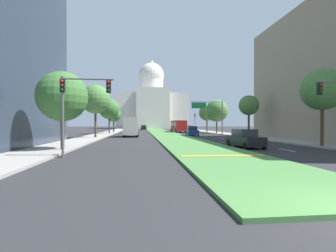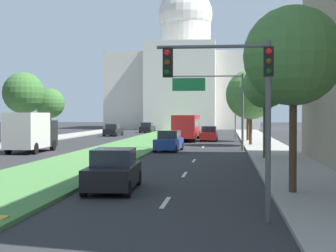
{
  "view_description": "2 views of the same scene",
  "coord_description": "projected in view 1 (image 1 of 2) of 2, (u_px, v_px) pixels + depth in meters",
  "views": [
    {
      "loc": [
        -5.16,
        -5.1,
        2.18
      ],
      "look_at": [
        1.77,
        57.11,
        1.58
      ],
      "focal_mm": 26.52,
      "sensor_mm": 36.0,
      "label": 1
    },
    {
      "loc": [
        8.89,
        -4.47,
        3.13
      ],
      "look_at": [
        2.72,
        51.93,
        1.79
      ],
      "focal_mm": 56.7,
      "sensor_mm": 36.0,
      "label": 2
    }
  ],
  "objects": [
    {
      "name": "capitol_building",
      "position": [
        151.0,
        106.0,
        115.79
      ],
      "size": [
        31.01,
        28.93,
        31.61
      ],
      "color": "silver",
      "rests_on": "ground_plane"
    },
    {
      "name": "overhead_guide_sign",
      "position": [
        210.0,
        110.0,
        46.75
      ],
      "size": [
        6.16,
        0.2,
        6.5
      ],
      "color": "#515456",
      "rests_on": "ground_plane"
    },
    {
      "name": "grass_median",
      "position": [
        164.0,
        133.0,
        55.65
      ],
      "size": [
        5.95,
        100.6,
        0.14
      ],
      "primitive_type": "cube",
      "color": "#4C8442",
      "rests_on": "ground_plane"
    },
    {
      "name": "street_tree_right_mid",
      "position": [
        249.0,
        106.0,
        38.37
      ],
      "size": [
        3.09,
        3.09,
        6.57
      ],
      "color": "#4C3823",
      "rests_on": "ground_plane"
    },
    {
      "name": "city_bus",
      "position": [
        178.0,
        125.0,
        62.65
      ],
      "size": [
        2.62,
        11.0,
        2.95
      ],
      "color": "#B21E1E",
      "rests_on": "ground_plane"
    },
    {
      "name": "sedan_distant",
      "position": [
        189.0,
        129.0,
        61.86
      ],
      "size": [
        1.94,
        4.29,
        1.69
      ],
      "color": "maroon",
      "rests_on": "ground_plane"
    },
    {
      "name": "street_tree_left_far",
      "position": [
        109.0,
        109.0,
        51.62
      ],
      "size": [
        4.23,
        4.23,
        7.35
      ],
      "color": "#4C3823",
      "rests_on": "ground_plane"
    },
    {
      "name": "sedan_midblock",
      "position": [
        192.0,
        131.0,
        45.03
      ],
      "size": [
        2.15,
        4.44,
        1.73
      ],
      "color": "navy",
      "rests_on": "ground_plane"
    },
    {
      "name": "street_tree_right_near",
      "position": [
        322.0,
        90.0,
        22.71
      ],
      "size": [
        3.78,
        3.78,
        7.2
      ],
      "color": "#4C3823",
      "rests_on": "ground_plane"
    },
    {
      "name": "street_tree_left_mid",
      "position": [
        95.0,
        99.0,
        37.01
      ],
      "size": [
        4.34,
        4.34,
        8.01
      ],
      "color": "#4C3823",
      "rests_on": "ground_plane"
    },
    {
      "name": "street_tree_right_far",
      "position": [
        217.0,
        111.0,
        53.56
      ],
      "size": [
        4.79,
        4.79,
        7.35
      ],
      "color": "#4C3823",
      "rests_on": "ground_plane"
    },
    {
      "name": "street_tree_left_distant",
      "position": [
        114.0,
        115.0,
        59.49
      ],
      "size": [
        3.48,
        3.48,
        6.08
      ],
      "color": "#4C3823",
      "rests_on": "ground_plane"
    },
    {
      "name": "traffic_light_near_left",
      "position": [
        76.0,
        98.0,
        15.86
      ],
      "size": [
        3.34,
        0.35,
        5.2
      ],
      "color": "#515456",
      "rests_on": "ground_plane"
    },
    {
      "name": "sedan_lead_stopped",
      "position": [
        245.0,
        139.0,
        22.66
      ],
      "size": [
        2.08,
        4.46,
        1.69
      ],
      "color": "black",
      "rests_on": "ground_plane"
    },
    {
      "name": "median_curb_nose",
      "position": [
        223.0,
        156.0,
        15.55
      ],
      "size": [
        5.36,
        0.5,
        0.04
      ],
      "primitive_type": "cube",
      "color": "gold",
      "rests_on": "grass_median"
    },
    {
      "name": "lane_dashes_right",
      "position": [
        202.0,
        135.0,
        48.0
      ],
      "size": [
        0.16,
        54.52,
        0.01
      ],
      "color": "silver",
      "rests_on": "ground_plane"
    },
    {
      "name": "street_tree_right_distant",
      "position": [
        207.0,
        113.0,
        61.67
      ],
      "size": [
        3.95,
        3.95,
        6.85
      ],
      "color": "#4C3823",
      "rests_on": "ground_plane"
    },
    {
      "name": "sedan_very_far",
      "position": [
        144.0,
        128.0,
        86.58
      ],
      "size": [
        2.13,
        4.75,
        1.68
      ],
      "color": "black",
      "rests_on": "ground_plane"
    },
    {
      "name": "traffic_light_far_right",
      "position": [
        195.0,
        120.0,
        69.63
      ],
      "size": [
        0.28,
        0.35,
        5.2
      ],
      "color": "#515456",
      "rests_on": "ground_plane"
    },
    {
      "name": "ground_plane",
      "position": [
        161.0,
        132.0,
        61.21
      ],
      "size": [
        260.0,
        260.0,
        0.0
      ],
      "primitive_type": "plane",
      "color": "#2B2B2D"
    },
    {
      "name": "sidewalk_left",
      "position": [
        102.0,
        134.0,
        48.7
      ],
      "size": [
        4.0,
        100.6,
        0.15
      ],
      "primitive_type": "cube",
      "color": "#9E9991",
      "rests_on": "ground_plane"
    },
    {
      "name": "street_tree_left_near",
      "position": [
        62.0,
        97.0,
        19.68
      ],
      "size": [
        3.96,
        3.96,
        6.32
      ],
      "color": "#4C3823",
      "rests_on": "ground_plane"
    },
    {
      "name": "sedan_far_horizon",
      "position": [
        135.0,
        128.0,
        72.46
      ],
      "size": [
        2.07,
        4.57,
        1.69
      ],
      "color": "black",
      "rests_on": "ground_plane"
    },
    {
      "name": "sidewalk_right",
      "position": [
        226.0,
        134.0,
        51.49
      ],
      "size": [
        4.0,
        100.6,
        0.15
      ],
      "primitive_type": "cube",
      "color": "#9E9991",
      "rests_on": "ground_plane"
    },
    {
      "name": "box_truck_delivery",
      "position": [
        131.0,
        127.0,
        41.28
      ],
      "size": [
        2.4,
        6.4,
        3.2
      ],
      "color": "black",
      "rests_on": "ground_plane"
    }
  ]
}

